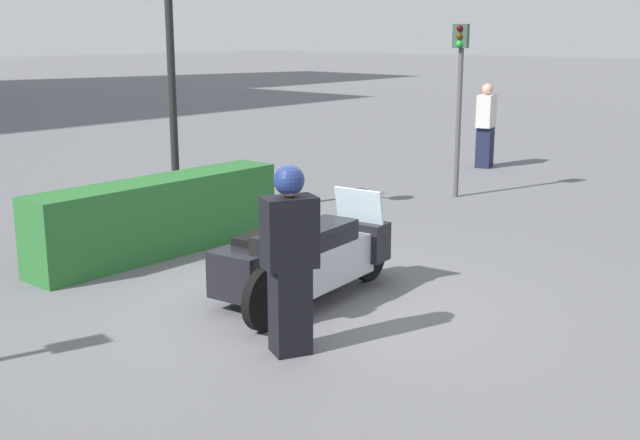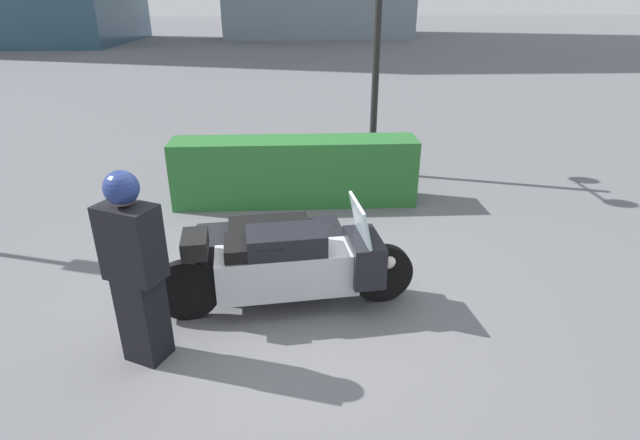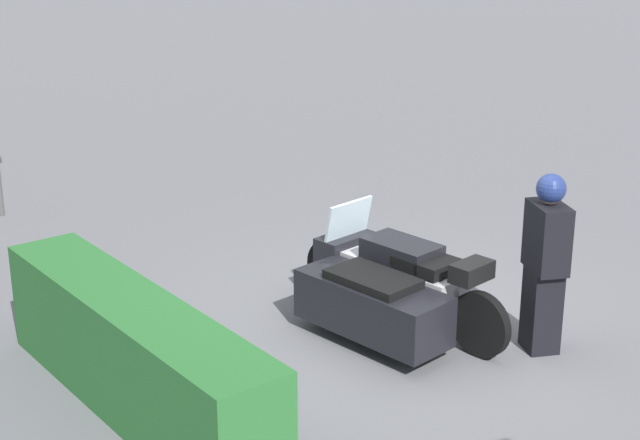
% 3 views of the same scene
% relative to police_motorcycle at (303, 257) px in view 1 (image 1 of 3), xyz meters
% --- Properties ---
extents(ground_plane, '(160.00, 160.00, 0.00)m').
position_rel_police_motorcycle_xyz_m(ground_plane, '(-0.16, -0.16, -0.47)').
color(ground_plane, slate).
extents(police_motorcycle, '(2.64, 1.25, 1.16)m').
position_rel_police_motorcycle_xyz_m(police_motorcycle, '(0.00, 0.00, 0.00)').
color(police_motorcycle, black).
rests_on(police_motorcycle, ground).
extents(officer_rider, '(0.56, 0.47, 1.76)m').
position_rel_police_motorcycle_xyz_m(officer_rider, '(-1.25, -0.97, 0.46)').
color(officer_rider, black).
rests_on(officer_rider, ground).
extents(hedge_bush_curbside, '(3.71, 0.67, 1.01)m').
position_rel_police_motorcycle_xyz_m(hedge_bush_curbside, '(0.09, 2.64, 0.04)').
color(hedge_bush_curbside, '#28662D').
rests_on(hedge_bush_curbside, ground).
extents(twin_lamp_post, '(0.35, 1.43, 3.74)m').
position_rel_police_motorcycle_xyz_m(twin_lamp_post, '(1.50, 4.01, 2.45)').
color(twin_lamp_post, black).
rests_on(twin_lamp_post, ground).
extents(traffic_light_near, '(0.22, 0.28, 3.02)m').
position_rel_police_motorcycle_xyz_m(traffic_light_near, '(5.89, 1.63, 1.54)').
color(traffic_light_near, '#4C4C4C').
rests_on(traffic_light_near, ground).
extents(pedestrian_bystander, '(0.57, 0.42, 1.81)m').
position_rel_police_motorcycle_xyz_m(pedestrian_bystander, '(9.07, 2.85, 0.44)').
color(pedestrian_bystander, '#191E38').
rests_on(pedestrian_bystander, ground).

